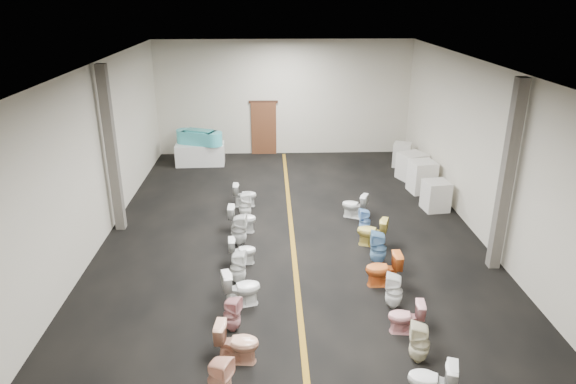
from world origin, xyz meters
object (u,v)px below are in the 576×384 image
display_table (200,154)px  toilet_left_9 (245,205)px  appliance_crate_b (422,177)px  toilet_left_4 (242,288)px  bathtub (199,137)px  toilet_right_3 (406,317)px  toilet_left_5 (238,268)px  toilet_left_6 (242,251)px  appliance_crate_d (402,155)px  toilet_right_5 (383,269)px  toilet_left_3 (232,314)px  toilet_right_4 (394,291)px  toilet_left_10 (245,195)px  toilet_right_8 (365,221)px  toilet_left_1 (220,380)px  toilet_left_7 (239,230)px  toilet_right_1 (431,381)px  toilet_left_8 (242,219)px  toilet_left_2 (237,342)px  toilet_right_9 (354,205)px  appliance_crate_a (436,196)px  toilet_right_7 (372,232)px  toilet_right_2 (420,343)px  toilet_right_6 (378,248)px

display_table → toilet_left_9: (1.91, -5.11, -0.00)m
appliance_crate_b → toilet_left_4: bearing=-131.3°
bathtub → toilet_right_3: (5.21, -10.63, -0.73)m
appliance_crate_b → toilet_left_5: 7.94m
appliance_crate_b → toilet_left_6: size_ratio=1.56×
appliance_crate_d → toilet_right_5: appliance_crate_d is taller
bathtub → toilet_left_5: (1.90, -8.69, -0.68)m
toilet_left_3 → appliance_crate_b: bearing=-17.6°
toilet_right_4 → toilet_left_10: bearing=-133.6°
appliance_crate_b → toilet_right_8: (-2.41, -2.99, -0.18)m
appliance_crate_b → toilet_right_8: size_ratio=1.52×
toilet_left_1 → toilet_left_7: toilet_left_7 is taller
toilet_left_5 → toilet_right_4: toilet_right_4 is taller
toilet_left_7 → toilet_right_8: bearing=-73.3°
toilet_left_7 → toilet_right_1: size_ratio=1.11×
toilet_left_3 → toilet_right_4: 3.37m
toilet_left_6 → toilet_left_8: (-0.08, 1.76, 0.05)m
display_table → toilet_right_1: (5.17, -12.41, -0.02)m
toilet_left_9 → toilet_left_2: bearing=-179.7°
toilet_left_9 → display_table: bearing=19.7°
toilet_left_8 → toilet_right_5: size_ratio=0.96×
toilet_left_2 → toilet_right_9: 6.88m
appliance_crate_a → toilet_right_4: (-2.44, -5.10, -0.06)m
appliance_crate_a → toilet_right_7: size_ratio=1.15×
toilet_left_7 → toilet_left_10: bearing=5.1°
toilet_left_3 → toilet_right_2: 3.52m
toilet_right_5 → toilet_left_2: bearing=-52.2°
appliance_crate_d → toilet_left_1: appliance_crate_d is taller
toilet_left_6 → toilet_right_4: bearing=-126.5°
toilet_left_8 → appliance_crate_b: bearing=-62.4°
toilet_left_1 → toilet_left_6: (0.15, 4.53, -0.09)m
toilet_left_7 → toilet_right_9: size_ratio=1.14×
toilet_left_4 → toilet_right_8: (3.19, 3.38, -0.06)m
bathtub → toilet_left_8: (1.87, -6.02, -0.69)m
toilet_right_4 → toilet_right_7: toilet_right_4 is taller
toilet_left_8 → toilet_right_7: size_ratio=0.98×
toilet_left_1 → toilet_right_6: (3.42, 4.37, 0.00)m
toilet_left_10 → toilet_right_8: toilet_left_10 is taller
toilet_left_4 → appliance_crate_d: bearing=-46.3°
toilet_left_6 → toilet_right_2: size_ratio=0.85×
toilet_right_8 → toilet_right_9: size_ratio=0.92×
toilet_left_10 → toilet_right_4: bearing=-149.6°
toilet_left_10 → toilet_left_6: bearing=-178.8°
toilet_right_1 → toilet_right_2: toilet_right_2 is taller
toilet_left_7 → toilet_right_3: toilet_left_7 is taller
toilet_left_1 → toilet_right_5: size_ratio=1.06×
toilet_left_3 → toilet_left_4: (0.14, 0.88, 0.04)m
appliance_crate_a → toilet_left_9: 5.73m
appliance_crate_a → toilet_right_5: bearing=-120.5°
toilet_left_8 → toilet_right_2: toilet_right_2 is taller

